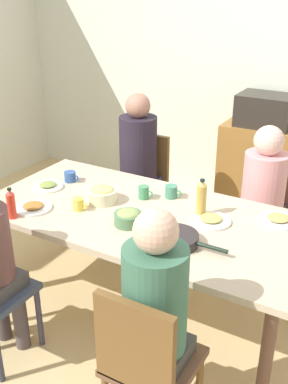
{
  "coord_description": "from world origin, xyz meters",
  "views": [
    {
      "loc": [
        1.33,
        -2.3,
        2.09
      ],
      "look_at": [
        0.0,
        0.0,
        0.88
      ],
      "focal_mm": 43.47,
      "sensor_mm": 36.0,
      "label": 1
    }
  ],
  "objects_px": {
    "serving_pan": "(176,239)",
    "plate_0": "(211,220)",
    "bottle_0": "(11,204)",
    "cup_3": "(79,204)",
    "person_0": "(263,188)",
    "bowl_1": "(102,194)",
    "dining_table": "(144,222)",
    "cup_1": "(144,192)",
    "person_2": "(138,156)",
    "bottle_1": "(201,199)",
    "plate_3": "(33,207)",
    "chair_0": "(264,208)",
    "plate_1": "(48,186)",
    "microwave": "(266,110)",
    "chair_1": "(146,361)",
    "cup_0": "(70,177)",
    "side_cabinet": "(259,172)",
    "bowl_0": "(128,217)",
    "chair_2": "(143,180)",
    "cup_2": "(172,192)",
    "plate_2": "(278,219)"
  },
  "relations": [
    {
      "from": "serving_pan",
      "to": "plate_0",
      "type": "bearing_deg",
      "value": 78.19
    },
    {
      "from": "serving_pan",
      "to": "bottle_0",
      "type": "relative_size",
      "value": 2.23
    },
    {
      "from": "cup_3",
      "to": "serving_pan",
      "type": "bearing_deg",
      "value": -5.37
    },
    {
      "from": "person_0",
      "to": "bowl_1",
      "type": "height_order",
      "value": "person_0"
    },
    {
      "from": "dining_table",
      "to": "cup_1",
      "type": "distance_m",
      "value": 0.25
    },
    {
      "from": "plate_0",
      "to": "bottle_0",
      "type": "relative_size",
      "value": 1.23
    },
    {
      "from": "person_2",
      "to": "bottle_0",
      "type": "xyz_separation_m",
      "value": [
        -0.15,
        -1.28,
        0.06
      ]
    },
    {
      "from": "person_0",
      "to": "bottle_1",
      "type": "height_order",
      "value": "person_0"
    },
    {
      "from": "cup_1",
      "to": "plate_3",
      "type": "bearing_deg",
      "value": -137.26
    },
    {
      "from": "chair_0",
      "to": "bottle_1",
      "type": "distance_m",
      "value": 0.85
    },
    {
      "from": "person_0",
      "to": "cup_1",
      "type": "distance_m",
      "value": 0.9
    },
    {
      "from": "cup_1",
      "to": "bottle_0",
      "type": "height_order",
      "value": "bottle_0"
    },
    {
      "from": "plate_1",
      "to": "bottle_1",
      "type": "bearing_deg",
      "value": 7.81
    },
    {
      "from": "person_0",
      "to": "bowl_1",
      "type": "bearing_deg",
      "value": -137.13
    },
    {
      "from": "dining_table",
      "to": "microwave",
      "type": "distance_m",
      "value": 1.8
    },
    {
      "from": "person_0",
      "to": "plate_3",
      "type": "xyz_separation_m",
      "value": [
        -1.19,
        -1.13,
        0.03
      ]
    },
    {
      "from": "person_2",
      "to": "serving_pan",
      "type": "relative_size",
      "value": 2.83
    },
    {
      "from": "chair_1",
      "to": "cup_3",
      "type": "relative_size",
      "value": 8.39
    },
    {
      "from": "cup_0",
      "to": "microwave",
      "type": "relative_size",
      "value": 0.25
    },
    {
      "from": "microwave",
      "to": "bottle_1",
      "type": "bearing_deg",
      "value": -86.85
    },
    {
      "from": "cup_0",
      "to": "side_cabinet",
      "type": "distance_m",
      "value": 1.87
    },
    {
      "from": "serving_pan",
      "to": "cup_0",
      "type": "xyz_separation_m",
      "value": [
        -1.08,
        0.41,
        0.01
      ]
    },
    {
      "from": "side_cabinet",
      "to": "microwave",
      "type": "xyz_separation_m",
      "value": [
        0.0,
        0.0,
        0.59
      ]
    },
    {
      "from": "chair_0",
      "to": "serving_pan",
      "type": "relative_size",
      "value": 1.99
    },
    {
      "from": "plate_3",
      "to": "bowl_0",
      "type": "distance_m",
      "value": 0.66
    },
    {
      "from": "bowl_0",
      "to": "cup_3",
      "type": "height_order",
      "value": "bowl_0"
    },
    {
      "from": "bowl_0",
      "to": "microwave",
      "type": "xyz_separation_m",
      "value": [
        0.25,
        1.92,
        0.26
      ]
    },
    {
      "from": "cup_0",
      "to": "plate_1",
      "type": "bearing_deg",
      "value": -111.11
    },
    {
      "from": "plate_3",
      "to": "side_cabinet",
      "type": "relative_size",
      "value": 0.27
    },
    {
      "from": "chair_2",
      "to": "cup_0",
      "type": "relative_size",
      "value": 7.44
    },
    {
      "from": "dining_table",
      "to": "bottle_1",
      "type": "height_order",
      "value": "bottle_1"
    },
    {
      "from": "chair_2",
      "to": "bowl_0",
      "type": "xyz_separation_m",
      "value": [
        0.52,
        -1.08,
        0.26
      ]
    },
    {
      "from": "person_2",
      "to": "plate_3",
      "type": "distance_m",
      "value": 1.13
    },
    {
      "from": "dining_table",
      "to": "chair_0",
      "type": "xyz_separation_m",
      "value": [
        0.53,
        0.91,
        -0.15
      ]
    },
    {
      "from": "cup_1",
      "to": "cup_2",
      "type": "bearing_deg",
      "value": 35.16
    },
    {
      "from": "chair_2",
      "to": "serving_pan",
      "type": "relative_size",
      "value": 1.99
    },
    {
      "from": "chair_0",
      "to": "cup_3",
      "type": "distance_m",
      "value": 1.44
    },
    {
      "from": "bowl_0",
      "to": "cup_2",
      "type": "distance_m",
      "value": 0.48
    },
    {
      "from": "cup_2",
      "to": "side_cabinet",
      "type": "distance_m",
      "value": 1.49
    },
    {
      "from": "cup_2",
      "to": "bottle_1",
      "type": "height_order",
      "value": "bottle_1"
    },
    {
      "from": "person_0",
      "to": "chair_1",
      "type": "relative_size",
      "value": 1.31
    },
    {
      "from": "cup_1",
      "to": "side_cabinet",
      "type": "xyz_separation_m",
      "value": [
        0.35,
        1.55,
        -0.32
      ]
    },
    {
      "from": "person_0",
      "to": "plate_2",
      "type": "bearing_deg",
      "value": -63.99
    },
    {
      "from": "person_2",
      "to": "cup_0",
      "type": "relative_size",
      "value": 10.6
    },
    {
      "from": "person_2",
      "to": "bottle_1",
      "type": "xyz_separation_m",
      "value": [
        0.86,
        -0.66,
        0.08
      ]
    },
    {
      "from": "person_2",
      "to": "cup_1",
      "type": "height_order",
      "value": "person_2"
    },
    {
      "from": "chair_1",
      "to": "microwave",
      "type": "xyz_separation_m",
      "value": [
        -0.3,
        2.65,
        0.53
      ]
    },
    {
      "from": "plate_0",
      "to": "cup_2",
      "type": "bearing_deg",
      "value": 152.38
    },
    {
      "from": "dining_table",
      "to": "person_0",
      "type": "relative_size",
      "value": 1.82
    },
    {
      "from": "dining_table",
      "to": "side_cabinet",
      "type": "height_order",
      "value": "side_cabinet"
    }
  ]
}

